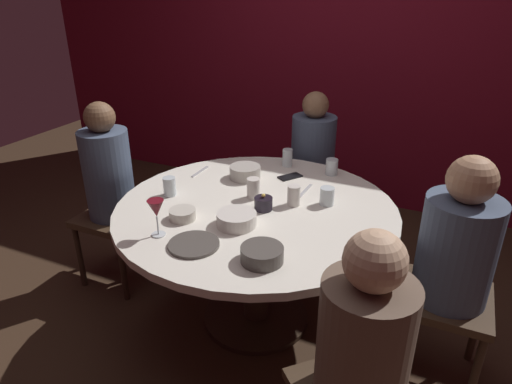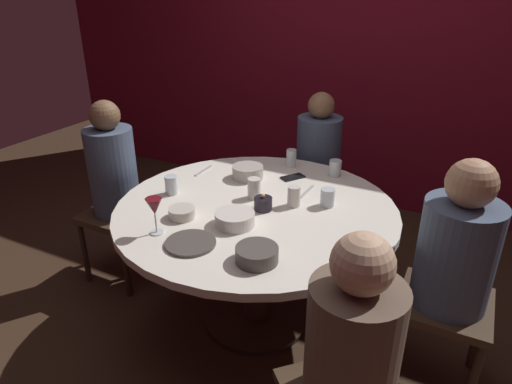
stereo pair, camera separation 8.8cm
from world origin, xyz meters
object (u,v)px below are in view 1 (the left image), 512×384
(cup_near_candle, at_px, (327,196))
(cup_by_right_diner, at_px, (332,167))
(cup_center_front, at_px, (287,158))
(bowl_salad_center, at_px, (262,254))
(wine_glass, at_px, (156,210))
(bowl_sauce_side, at_px, (238,219))
(seated_diner_back, at_px, (313,154))
(cup_far_edge, at_px, (294,195))
(cell_phone, at_px, (290,177))
(cup_by_left_diner, at_px, (170,186))
(seated_diner_front_right, at_px, (364,344))
(cup_beside_wine, at_px, (253,188))
(dining_table, at_px, (256,229))
(candle_holder, at_px, (263,203))
(seated_diner_right, at_px, (457,250))
(seated_diner_left, at_px, (109,177))
(bowl_small_white, at_px, (183,214))
(bowl_serving_large, at_px, (245,172))

(cup_near_candle, height_order, cup_by_right_diner, cup_by_right_diner)
(cup_center_front, bearing_deg, bowl_salad_center, -74.63)
(wine_glass, bearing_deg, bowl_sauce_side, 38.64)
(seated_diner_back, relative_size, cup_far_edge, 10.51)
(cell_phone, bearing_deg, cup_by_left_diner, -101.84)
(seated_diner_front_right, bearing_deg, bowl_salad_center, 16.21)
(wine_glass, bearing_deg, cup_beside_wine, 66.91)
(dining_table, height_order, cup_beside_wine, cup_beside_wine)
(cup_by_right_diner, bearing_deg, cup_far_edge, -97.74)
(cup_by_right_diner, bearing_deg, candle_holder, -107.51)
(cup_far_edge, bearing_deg, bowl_salad_center, -83.57)
(seated_diner_back, bearing_deg, candle_holder, 2.92)
(bowl_salad_center, bearing_deg, seated_diner_front_right, -28.79)
(seated_diner_right, relative_size, cell_phone, 8.24)
(seated_diner_left, height_order, cup_by_left_diner, seated_diner_left)
(seated_diner_right, distance_m, cell_phone, 1.03)
(wine_glass, xyz_separation_m, bowl_small_white, (0.02, 0.18, -0.10))
(seated_diner_front_right, height_order, cup_near_candle, seated_diner_front_right)
(cup_by_left_diner, height_order, cup_far_edge, cup_far_edge)
(seated_diner_right, xyz_separation_m, cell_phone, (-0.94, 0.43, 0.02))
(bowl_serving_large, xyz_separation_m, cup_by_left_diner, (-0.27, -0.38, 0.01))
(bowl_sauce_side, bearing_deg, seated_diner_left, 167.19)
(wine_glass, relative_size, cell_phone, 1.26)
(seated_diner_left, height_order, cup_beside_wine, seated_diner_left)
(bowl_small_white, bearing_deg, candle_holder, 38.99)
(seated_diner_left, bearing_deg, seated_diner_right, 0.00)
(bowl_serving_large, relative_size, cup_near_candle, 1.92)
(seated_diner_left, bearing_deg, bowl_salad_center, -20.54)
(bowl_small_white, relative_size, bowl_sauce_side, 0.68)
(dining_table, bearing_deg, bowl_small_white, -134.22)
(seated_diner_back, distance_m, bowl_sauce_side, 1.17)
(seated_diner_front_right, bearing_deg, seated_diner_right, -64.12)
(seated_diner_back, distance_m, bowl_small_white, 1.25)
(bowl_sauce_side, height_order, cup_by_left_diner, cup_by_left_diner)
(dining_table, distance_m, cup_far_edge, 0.27)
(seated_diner_back, height_order, cup_by_right_diner, seated_diner_back)
(bowl_salad_center, xyz_separation_m, bowl_small_white, (-0.50, 0.18, -0.01))
(seated_diner_front_right, bearing_deg, seated_diner_back, -21.73)
(cup_by_left_diner, bearing_deg, seated_diner_back, 64.90)
(seated_diner_front_right, height_order, bowl_sauce_side, seated_diner_front_right)
(wine_glass, relative_size, cup_by_left_diner, 1.72)
(dining_table, height_order, cup_by_left_diner, cup_by_left_diner)
(seated_diner_front_right, bearing_deg, candle_holder, -1.30)
(bowl_serving_large, distance_m, bowl_small_white, 0.59)
(wine_glass, height_order, cell_phone, wine_glass)
(wine_glass, distance_m, cup_near_candle, 0.87)
(cup_beside_wine, bearing_deg, seated_diner_right, -4.77)
(seated_diner_left, distance_m, seated_diner_back, 1.36)
(cup_near_candle, bearing_deg, cup_by_right_diner, 102.50)
(cell_phone, bearing_deg, bowl_salad_center, -43.36)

